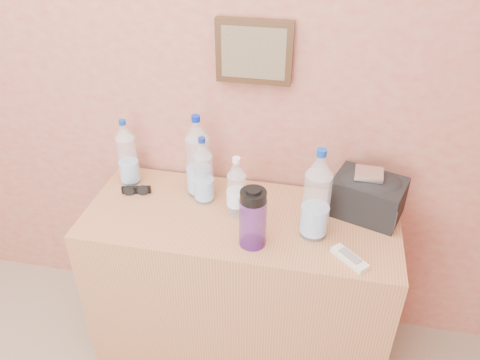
% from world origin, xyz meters
% --- Properties ---
extents(picture_frame, '(0.30, 0.03, 0.25)m').
position_xyz_m(picture_frame, '(0.46, 1.98, 1.40)').
color(picture_frame, '#382311').
rests_on(picture_frame, room_shell).
extents(dresser, '(1.28, 0.53, 0.80)m').
position_xyz_m(dresser, '(0.46, 1.71, 0.40)').
color(dresser, '#A68550').
rests_on(dresser, ground).
extents(pet_large_a, '(0.08, 0.08, 0.31)m').
position_xyz_m(pet_large_a, '(-0.07, 1.86, 0.94)').
color(pet_large_a, white).
rests_on(pet_large_a, dresser).
extents(pet_large_b, '(0.10, 0.10, 0.37)m').
position_xyz_m(pet_large_b, '(0.26, 1.84, 0.97)').
color(pet_large_b, silver).
rests_on(pet_large_b, dresser).
extents(pet_large_c, '(0.08, 0.08, 0.30)m').
position_xyz_m(pet_large_c, '(0.29, 1.80, 0.93)').
color(pet_large_c, silver).
rests_on(pet_large_c, dresser).
extents(pet_large_d, '(0.10, 0.10, 0.38)m').
position_xyz_m(pet_large_d, '(0.76, 1.66, 0.97)').
color(pet_large_d, white).
rests_on(pet_large_d, dresser).
extents(pet_small, '(0.08, 0.08, 0.27)m').
position_xyz_m(pet_small, '(0.45, 1.73, 0.92)').
color(pet_small, silver).
rests_on(pet_small, dresser).
extents(nalgene_bottle, '(0.10, 0.10, 0.25)m').
position_xyz_m(nalgene_bottle, '(0.54, 1.56, 0.92)').
color(nalgene_bottle, '#532287').
rests_on(nalgene_bottle, dresser).
extents(sunglasses, '(0.14, 0.08, 0.03)m').
position_xyz_m(sunglasses, '(-0.01, 1.78, 0.82)').
color(sunglasses, black).
rests_on(sunglasses, dresser).
extents(ac_remote, '(0.14, 0.14, 0.02)m').
position_xyz_m(ac_remote, '(0.91, 1.54, 0.81)').
color(ac_remote, silver).
rests_on(ac_remote, dresser).
extents(toiletry_bag, '(0.32, 0.27, 0.18)m').
position_xyz_m(toiletry_bag, '(0.96, 1.84, 0.89)').
color(toiletry_bag, black).
rests_on(toiletry_bag, dresser).
extents(foil_packet, '(0.11, 0.10, 0.02)m').
position_xyz_m(foil_packet, '(0.95, 1.83, 1.00)').
color(foil_packet, silver).
rests_on(foil_packet, toiletry_bag).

